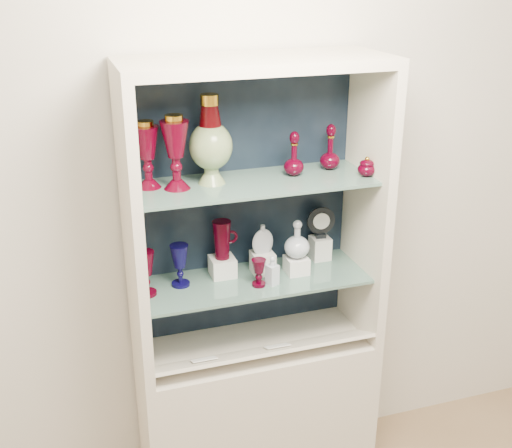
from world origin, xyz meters
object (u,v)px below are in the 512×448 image
object	(u,v)px
pedestal_lamp_right	(176,152)
clear_square_bottle	(272,270)
ruby_goblet_tall	(146,273)
enamel_urn	(211,140)
clear_round_decanter	(297,240)
ruby_decanter_b	(294,152)
cobalt_goblet	(180,265)
cameo_medallion	(321,222)
pedestal_lamp_left	(147,155)
ruby_decanter_a	(330,144)
ruby_pitcher	(222,240)
flat_flask	(263,238)
lidded_bowl	(367,166)
ruby_goblet_small	(259,273)

from	to	relation	value
pedestal_lamp_right	clear_square_bottle	distance (m)	0.61
ruby_goblet_tall	enamel_urn	bearing A→B (deg)	6.59
clear_square_bottle	clear_round_decanter	bearing A→B (deg)	27.09
ruby_decanter_b	clear_square_bottle	distance (m)	0.48
cobalt_goblet	cameo_medallion	xyz separation A→B (m)	(0.63, 0.06, 0.08)
pedestal_lamp_left	enamel_urn	distance (m)	0.24
pedestal_lamp_left	ruby_decanter_a	xyz separation A→B (m)	(0.74, 0.00, -0.02)
ruby_pitcher	ruby_goblet_tall	bearing A→B (deg)	-165.76
ruby_decanter_a	flat_flask	distance (m)	0.47
pedestal_lamp_left	ruby_decanter_b	bearing A→B (deg)	-3.12
pedestal_lamp_right	cameo_medallion	size ratio (longest dim) A/B	1.94
lidded_bowl	ruby_pitcher	size ratio (longest dim) A/B	0.50
cobalt_goblet	ruby_pitcher	world-z (taller)	ruby_pitcher
flat_flask	clear_round_decanter	world-z (taller)	clear_round_decanter
ruby_decanter_b	clear_square_bottle	xyz separation A→B (m)	(-0.12, -0.09, -0.45)
ruby_decanter_a	ruby_goblet_small	bearing A→B (deg)	-160.76
enamel_urn	ruby_decanter_b	bearing A→B (deg)	-1.69
cobalt_goblet	lidded_bowl	bearing A→B (deg)	-8.54
ruby_decanter_a	clear_round_decanter	world-z (taller)	ruby_decanter_a
pedestal_lamp_left	clear_square_bottle	size ratio (longest dim) A/B	2.06
cobalt_goblet	clear_square_bottle	distance (m)	0.37
ruby_decanter_a	ruby_goblet_tall	world-z (taller)	ruby_decanter_a
lidded_bowl	clear_round_decanter	bearing A→B (deg)	164.34
lidded_bowl	cameo_medallion	world-z (taller)	lidded_bowl
enamel_urn	ruby_decanter_a	world-z (taller)	enamel_urn
ruby_pitcher	clear_square_bottle	size ratio (longest dim) A/B	1.31
ruby_decanter_a	cobalt_goblet	bearing A→B (deg)	-178.32
lidded_bowl	ruby_goblet_small	size ratio (longest dim) A/B	0.70
lidded_bowl	clear_square_bottle	distance (m)	0.56
pedestal_lamp_right	enamel_urn	distance (m)	0.14
ruby_decanter_a	clear_round_decanter	distance (m)	0.41
enamel_urn	cobalt_goblet	bearing A→B (deg)	178.32
enamel_urn	clear_round_decanter	world-z (taller)	enamel_urn
clear_round_decanter	pedestal_lamp_left	bearing A→B (deg)	174.47
ruby_goblet_small	ruby_goblet_tall	bearing A→B (deg)	171.63
enamel_urn	lidded_bowl	world-z (taller)	enamel_urn
clear_round_decanter	cameo_medallion	size ratio (longest dim) A/B	1.10
pedestal_lamp_left	ruby_goblet_tall	distance (m)	0.46
ruby_decanter_b	clear_round_decanter	xyz separation A→B (m)	(0.01, -0.03, -0.37)
ruby_decanter_b	cobalt_goblet	size ratio (longest dim) A/B	1.07
cobalt_goblet	ruby_pitcher	bearing A→B (deg)	10.09
ruby_goblet_tall	flat_flask	xyz separation A→B (m)	(0.49, 0.04, 0.06)
ruby_goblet_small	cameo_medallion	distance (m)	0.39
lidded_bowl	clear_round_decanter	size ratio (longest dim) A/B	0.52
clear_round_decanter	cameo_medallion	bearing A→B (deg)	33.65
ruby_pitcher	flat_flask	size ratio (longest dim) A/B	1.25
pedestal_lamp_right	cobalt_goblet	distance (m)	0.47
ruby_decanter_a	cobalt_goblet	size ratio (longest dim) A/B	1.19
cameo_medallion	lidded_bowl	bearing A→B (deg)	-48.78
clear_round_decanter	cameo_medallion	distance (m)	0.18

